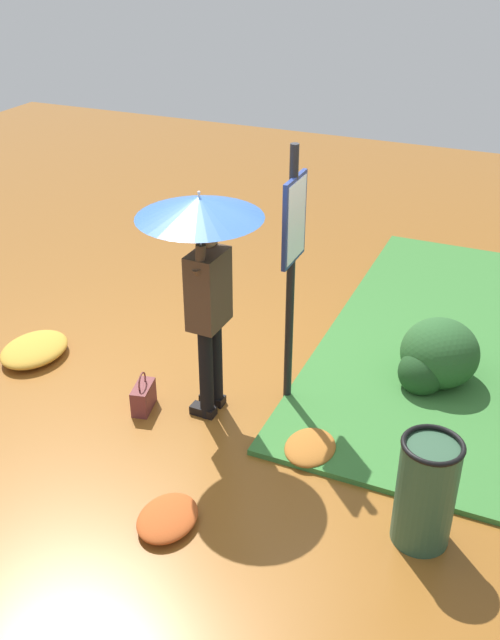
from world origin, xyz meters
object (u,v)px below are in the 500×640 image
info_sign_post (293,250)px  trash_bin (426,492)px  handbag (143,397)px  person_with_umbrella (204,250)px

info_sign_post → trash_bin: bearing=50.3°
info_sign_post → handbag: 1.83m
person_with_umbrella → info_sign_post: (-0.50, 0.54, -0.11)m
handbag → info_sign_post: bearing=120.4°
info_sign_post → trash_bin: (1.18, 1.42, -1.03)m
person_with_umbrella → info_sign_post: 0.74m
info_sign_post → handbag: size_ratio=6.22×
info_sign_post → trash_bin: size_ratio=2.76×
handbag → trash_bin: (0.53, 2.52, 0.29)m
info_sign_post → handbag: info_sign_post is taller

